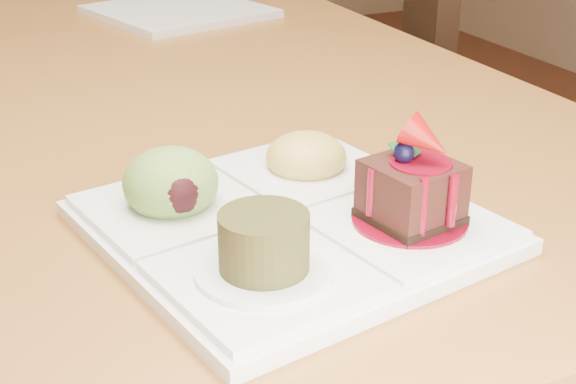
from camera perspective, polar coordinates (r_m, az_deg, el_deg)
name	(u,v)px	position (r m, az deg, el deg)	size (l,w,h in m)	color
dining_table	(50,87)	(1.23, -16.56, 7.17)	(1.00, 1.80, 0.75)	olive
chair_right	(373,102)	(1.63, 6.09, 6.41)	(0.54, 0.54, 0.92)	black
sampler_plate	(283,208)	(0.60, -0.37, -1.17)	(0.31, 0.31, 0.10)	white
second_plate	(179,11)	(1.35, -7.74, 12.62)	(0.24, 0.24, 0.01)	white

